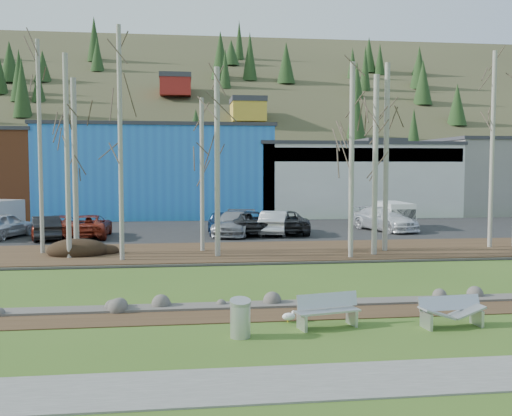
{
  "coord_description": "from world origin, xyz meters",
  "views": [
    {
      "loc": [
        -3.55,
        -14.78,
        4.44
      ],
      "look_at": [
        -0.13,
        12.71,
        2.5
      ],
      "focal_mm": 40.0,
      "sensor_mm": 36.0,
      "label": 1
    }
  ],
  "objects": [
    {
      "name": "car_3",
      "position": [
        -0.43,
        21.51,
        0.92
      ],
      "size": [
        3.55,
        5.76,
        1.56
      ],
      "primitive_type": "imported",
      "rotation": [
        0.0,
        0.0,
        -0.27
      ],
      "color": "gray",
      "rests_on": "parking_lot"
    },
    {
      "name": "litter_bin",
      "position": [
        -2.14,
        -0.14,
        0.46
      ],
      "size": [
        0.57,
        0.57,
        0.93
      ],
      "primitive_type": "cylinder",
      "rotation": [
        0.0,
        0.0,
        0.06
      ],
      "color": "#B8BBBD",
      "rests_on": "ground"
    },
    {
      "name": "near_bank_rocks",
      "position": [
        0.0,
        3.1,
        0.0
      ],
      "size": [
        80.0,
        0.8,
        0.5
      ],
      "primitive_type": null,
      "color": "#47423D",
      "rests_on": "ground"
    },
    {
      "name": "parking_lot",
      "position": [
        0.0,
        25.0,
        0.07
      ],
      "size": [
        80.0,
        14.0,
        0.14
      ],
      "primitive_type": "cube",
      "color": "black",
      "rests_on": "ground"
    },
    {
      "name": "birch_5",
      "position": [
        -2.68,
        14.88,
        4.1
      ],
      "size": [
        0.22,
        0.22,
        7.9
      ],
      "color": "#ACA99C",
      "rests_on": "far_bank"
    },
    {
      "name": "hillside",
      "position": [
        0.0,
        84.0,
        17.5
      ],
      "size": [
        160.0,
        72.0,
        35.0
      ],
      "primitive_type": null,
      "color": "#32311E",
      "rests_on": "ground"
    },
    {
      "name": "seagull",
      "position": [
        -0.61,
        1.11,
        0.18
      ],
      "size": [
        0.45,
        0.23,
        0.33
      ],
      "rotation": [
        0.0,
        0.0,
        0.4
      ],
      "color": "gold",
      "rests_on": "ground"
    },
    {
      "name": "dirt_strip",
      "position": [
        0.0,
        2.1,
        0.01
      ],
      "size": [
        80.0,
        1.8,
        0.03
      ],
      "primitive_type": "cube",
      "color": "#382616",
      "rests_on": "ground"
    },
    {
      "name": "birch_6",
      "position": [
        4.37,
        11.78,
        4.44
      ],
      "size": [
        0.22,
        0.22,
        8.59
      ],
      "color": "#ACA99C",
      "rests_on": "far_bank"
    },
    {
      "name": "building_blue",
      "position": [
        -6.0,
        39.0,
        4.16
      ],
      "size": [
        20.4,
        12.24,
        8.3
      ],
      "color": "blue",
      "rests_on": "ground"
    },
    {
      "name": "birch_0",
      "position": [
        -9.11,
        13.29,
        5.0
      ],
      "size": [
        0.24,
        0.24,
        9.69
      ],
      "color": "#ACA99C",
      "rests_on": "far_bank"
    },
    {
      "name": "car_4",
      "position": [
        -1.2,
        22.28,
        0.88
      ],
      "size": [
        1.77,
        4.36,
        1.48
      ],
      "primitive_type": "imported",
      "rotation": [
        0.0,
        0.0,
        -0.0
      ],
      "color": "navy",
      "rests_on": "parking_lot"
    },
    {
      "name": "van_white",
      "position": [
        11.23,
        24.15,
        1.07
      ],
      "size": [
        1.91,
        4.32,
        1.87
      ],
      "rotation": [
        0.0,
        0.0,
        -0.03
      ],
      "color": "white",
      "rests_on": "parking_lot"
    },
    {
      "name": "birch_2",
      "position": [
        -8.94,
        14.28,
        4.5
      ],
      "size": [
        0.27,
        0.27,
        8.7
      ],
      "color": "#ACA99C",
      "rests_on": "far_bank"
    },
    {
      "name": "car_7",
      "position": [
        10.08,
        22.89,
        0.94
      ],
      "size": [
        3.91,
        5.96,
        1.6
      ],
      "primitive_type": "imported",
      "rotation": [
        0.0,
        0.0,
        0.33
      ],
      "color": "white",
      "rests_on": "parking_lot"
    },
    {
      "name": "birch_1",
      "position": [
        -10.75,
        14.99,
        5.48
      ],
      "size": [
        0.2,
        0.2,
        10.67
      ],
      "color": "#ACA99C",
      "rests_on": "far_bank"
    },
    {
      "name": "far_bank",
      "position": [
        0.0,
        14.5,
        0.07
      ],
      "size": [
        80.0,
        7.0,
        0.15
      ],
      "primitive_type": "cube",
      "color": "#382616",
      "rests_on": "ground"
    },
    {
      "name": "car_0",
      "position": [
        -14.71,
        21.67,
        0.95
      ],
      "size": [
        3.21,
        5.08,
        1.61
      ],
      "primitive_type": "imported",
      "rotation": [
        0.0,
        0.0,
        2.84
      ],
      "color": "silver",
      "rests_on": "parking_lot"
    },
    {
      "name": "car_1",
      "position": [
        -11.94,
        20.72,
        0.86
      ],
      "size": [
        2.73,
        4.63,
        1.44
      ],
      "primitive_type": "imported",
      "rotation": [
        0.0,
        0.0,
        3.44
      ],
      "color": "black",
      "rests_on": "parking_lot"
    },
    {
      "name": "birch_11",
      "position": [
        4.95,
        13.73,
        4.99
      ],
      "size": [
        0.27,
        0.27,
        9.68
      ],
      "color": "#ACA99C",
      "rests_on": "far_bank"
    },
    {
      "name": "dirt_mound",
      "position": [
        -8.89,
        14.19,
        0.44
      ],
      "size": [
        2.99,
        2.11,
        0.59
      ],
      "primitive_type": "ellipsoid",
      "color": "black",
      "rests_on": "far_bank"
    },
    {
      "name": "car_6",
      "position": [
        2.94,
        22.11,
        0.89
      ],
      "size": [
        2.53,
        5.44,
        1.51
      ],
      "primitive_type": "imported",
      "rotation": [
        0.0,
        0.0,
        3.15
      ],
      "color": "#27272A",
      "rests_on": "parking_lot"
    },
    {
      "name": "car_8",
      "position": [
        -11.28,
        21.43,
        0.85
      ],
      "size": [
        2.5,
        5.17,
        1.42
      ],
      "primitive_type": "imported",
      "rotation": [
        0.0,
        0.0,
        3.17
      ],
      "color": "maroon",
      "rests_on": "parking_lot"
    },
    {
      "name": "car_5",
      "position": [
        2.22,
        21.6,
        0.92
      ],
      "size": [
        2.8,
        4.97,
        1.55
      ],
      "primitive_type": "imported",
      "rotation": [
        0.0,
        0.0,
        2.88
      ],
      "color": "silver",
      "rests_on": "parking_lot"
    },
    {
      "name": "car_9",
      "position": [
        0.53,
        22.11,
        0.89
      ],
      "size": [
        2.53,
        5.44,
        1.51
      ],
      "primitive_type": "imported",
      "rotation": [
        0.0,
        0.0,
        3.15
      ],
      "color": "#27272A",
      "rests_on": "parking_lot"
    },
    {
      "name": "birch_10",
      "position": [
        12.91,
        14.25,
        5.42
      ],
      "size": [
        0.23,
        0.23,
        10.55
      ],
      "color": "#ACA99C",
      "rests_on": "far_bank"
    },
    {
      "name": "car_2",
      "position": [
        -9.46,
        21.43,
        0.85
      ],
      "size": [
        2.5,
        5.17,
        1.42
      ],
      "primitive_type": "imported",
      "rotation": [
        0.0,
        0.0,
        3.17
      ],
      "color": "maroon",
      "rests_on": "parking_lot"
    },
    {
      "name": "birch_7",
      "position": [
        6.79,
        13.73,
        4.99
      ],
      "size": [
        0.27,
        0.27,
        9.68
      ],
      "color": "#ACA99C",
      "rests_on": "far_bank"
    },
    {
      "name": "birch_8",
      "position": [
        5.79,
        12.49,
        4.58
      ],
      "size": [
        0.27,
        0.27,
        8.87
      ],
      "color": "#ACA99C",
      "rests_on": "far_bank"
    },
    {
      "name": "bench_intact",
      "position": [
        0.37,
        0.54,
        0.46
      ],
      "size": [
        1.92,
        0.92,
        0.93
      ],
      "rotation": [
        0.0,
        0.0,
        0.21
      ],
      "color": "#B8BBBD",
      "rests_on": "ground"
    },
    {
      "name": "birch_3",
      "position": [
        -6.51,
        12.29,
        5.57
      ],
      "size": [
        0.22,
        0.22,
        10.84
      ],
      "color": "#ACA99C",
      "rests_on": "far_bank"
    },
    {
      "name": "bench_damaged",
      "position": [
        3.83,
        0.16,
        0.42
      ],
      "size": [
        1.92,
        0.8,
        0.83
      ],
      "rotation": [
        0.0,
        0.0,
        0.1
      ],
      "color": "#B8BBBD",
      "rests_on": "ground"
    },
    {
      "name": "river",
      "position": [
        0.0,
        7.2,
        0.0
      ],
      "size": [
        80.0,
        8.0,
        0.9
      ],
      "primitive_type": null,
      "color": "#151A31",
      "rests_on": "ground"
    },
    {
      "name": "ground",
      "position": [
        0.0,
        0.0,
        0.0
      ],
      "size": [
        200.0,
        200.0,
        0.0
      ],
      "primitive_type": "plane",
      "color": "#39591C",
      "rests_on": "ground"
    },
    {
      "name": "birch_4",
      "position": [
        -2.0,
        12.92,
        4.72
      ],
      "size": [
        0.26,
        0.26,
        9.13
      ],
      "color": "#ACA99C",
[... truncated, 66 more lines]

